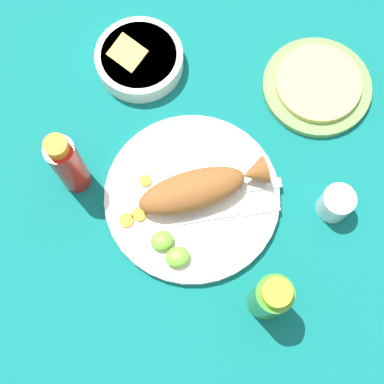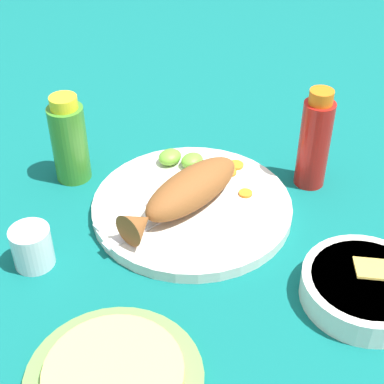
{
  "view_description": "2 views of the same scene",
  "coord_description": "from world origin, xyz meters",
  "px_view_note": "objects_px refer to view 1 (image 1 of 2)",
  "views": [
    {
      "loc": [
        0.08,
        0.26,
        0.9
      ],
      "look_at": [
        0.0,
        0.0,
        0.04
      ],
      "focal_mm": 50.0,
      "sensor_mm": 36.0,
      "label": 1
    },
    {
      "loc": [
        -0.52,
        -0.47,
        0.58
      ],
      "look_at": [
        0.0,
        0.0,
        0.04
      ],
      "focal_mm": 55.0,
      "sensor_mm": 36.0,
      "label": 2
    }
  ],
  "objects_px": {
    "hot_sauce_bottle_green": "(270,298)",
    "tortilla_plate": "(317,87)",
    "hot_sauce_bottle_red": "(68,164)",
    "guacamole_bowl": "(139,59)",
    "fork_near": "(236,188)",
    "main_plate": "(192,197)",
    "fried_fish": "(200,188)",
    "fork_far": "(234,213)",
    "salt_cup": "(335,204)"
  },
  "relations": [
    {
      "from": "fork_far",
      "to": "hot_sauce_bottle_green",
      "type": "relative_size",
      "value": 1.25
    },
    {
      "from": "main_plate",
      "to": "hot_sauce_bottle_red",
      "type": "height_order",
      "value": "hot_sauce_bottle_red"
    },
    {
      "from": "hot_sauce_bottle_red",
      "to": "hot_sauce_bottle_green",
      "type": "bearing_deg",
      "value": 129.64
    },
    {
      "from": "hot_sauce_bottle_red",
      "to": "salt_cup",
      "type": "relative_size",
      "value": 2.83
    },
    {
      "from": "main_plate",
      "to": "hot_sauce_bottle_green",
      "type": "height_order",
      "value": "hot_sauce_bottle_green"
    },
    {
      "from": "hot_sauce_bottle_green",
      "to": "tortilla_plate",
      "type": "height_order",
      "value": "hot_sauce_bottle_green"
    },
    {
      "from": "main_plate",
      "to": "fried_fish",
      "type": "relative_size",
      "value": 1.37
    },
    {
      "from": "main_plate",
      "to": "hot_sauce_bottle_green",
      "type": "bearing_deg",
      "value": 106.84
    },
    {
      "from": "fried_fish",
      "to": "salt_cup",
      "type": "bearing_deg",
      "value": 157.85
    },
    {
      "from": "fork_far",
      "to": "guacamole_bowl",
      "type": "height_order",
      "value": "guacamole_bowl"
    },
    {
      "from": "hot_sauce_bottle_red",
      "to": "main_plate",
      "type": "bearing_deg",
      "value": 153.65
    },
    {
      "from": "tortilla_plate",
      "to": "guacamole_bowl",
      "type": "bearing_deg",
      "value": -25.32
    },
    {
      "from": "main_plate",
      "to": "guacamole_bowl",
      "type": "xyz_separation_m",
      "value": [
        0.02,
        -0.28,
        0.01
      ]
    },
    {
      "from": "fork_near",
      "to": "tortilla_plate",
      "type": "xyz_separation_m",
      "value": [
        -0.21,
        -0.15,
        -0.01
      ]
    },
    {
      "from": "hot_sauce_bottle_green",
      "to": "guacamole_bowl",
      "type": "xyz_separation_m",
      "value": [
        0.08,
        -0.49,
        -0.05
      ]
    },
    {
      "from": "hot_sauce_bottle_red",
      "to": "guacamole_bowl",
      "type": "bearing_deg",
      "value": -131.05
    },
    {
      "from": "fried_fish",
      "to": "guacamole_bowl",
      "type": "distance_m",
      "value": 0.29
    },
    {
      "from": "fried_fish",
      "to": "fork_far",
      "type": "distance_m",
      "value": 0.07
    },
    {
      "from": "fork_near",
      "to": "fork_far",
      "type": "xyz_separation_m",
      "value": [
        0.02,
        0.04,
        0.0
      ]
    },
    {
      "from": "fried_fish",
      "to": "fork_near",
      "type": "xyz_separation_m",
      "value": [
        -0.06,
        0.01,
        -0.03
      ]
    },
    {
      "from": "fried_fish",
      "to": "fork_near",
      "type": "bearing_deg",
      "value": 170.41
    },
    {
      "from": "main_plate",
      "to": "fork_far",
      "type": "distance_m",
      "value": 0.08
    },
    {
      "from": "fried_fish",
      "to": "fork_near",
      "type": "distance_m",
      "value": 0.07
    },
    {
      "from": "fried_fish",
      "to": "hot_sauce_bottle_green",
      "type": "relative_size",
      "value": 1.5
    },
    {
      "from": "fork_near",
      "to": "tortilla_plate",
      "type": "distance_m",
      "value": 0.26
    },
    {
      "from": "hot_sauce_bottle_green",
      "to": "main_plate",
      "type": "bearing_deg",
      "value": -73.16
    },
    {
      "from": "fried_fish",
      "to": "tortilla_plate",
      "type": "height_order",
      "value": "fried_fish"
    },
    {
      "from": "fried_fish",
      "to": "fork_far",
      "type": "height_order",
      "value": "fried_fish"
    },
    {
      "from": "salt_cup",
      "to": "tortilla_plate",
      "type": "distance_m",
      "value": 0.23
    },
    {
      "from": "fork_near",
      "to": "hot_sauce_bottle_green",
      "type": "xyz_separation_m",
      "value": [
        0.01,
        0.2,
        0.05
      ]
    },
    {
      "from": "fork_near",
      "to": "fork_far",
      "type": "relative_size",
      "value": 1.0
    },
    {
      "from": "hot_sauce_bottle_green",
      "to": "fried_fish",
      "type": "bearing_deg",
      "value": -76.7
    },
    {
      "from": "main_plate",
      "to": "fork_near",
      "type": "distance_m",
      "value": 0.08
    },
    {
      "from": "fork_near",
      "to": "hot_sauce_bottle_red",
      "type": "height_order",
      "value": "hot_sauce_bottle_red"
    },
    {
      "from": "hot_sauce_bottle_green",
      "to": "salt_cup",
      "type": "distance_m",
      "value": 0.21
    },
    {
      "from": "hot_sauce_bottle_green",
      "to": "tortilla_plate",
      "type": "bearing_deg",
      "value": -122.71
    },
    {
      "from": "guacamole_bowl",
      "to": "fork_near",
      "type": "bearing_deg",
      "value": 107.89
    },
    {
      "from": "main_plate",
      "to": "salt_cup",
      "type": "height_order",
      "value": "salt_cup"
    },
    {
      "from": "fork_near",
      "to": "fork_far",
      "type": "distance_m",
      "value": 0.04
    },
    {
      "from": "main_plate",
      "to": "hot_sauce_bottle_red",
      "type": "bearing_deg",
      "value": -26.35
    },
    {
      "from": "tortilla_plate",
      "to": "hot_sauce_bottle_green",
      "type": "bearing_deg",
      "value": 57.29
    },
    {
      "from": "salt_cup",
      "to": "tortilla_plate",
      "type": "bearing_deg",
      "value": -104.01
    },
    {
      "from": "fried_fish",
      "to": "guacamole_bowl",
      "type": "relative_size",
      "value": 1.36
    },
    {
      "from": "hot_sauce_bottle_green",
      "to": "guacamole_bowl",
      "type": "distance_m",
      "value": 0.5
    },
    {
      "from": "hot_sauce_bottle_red",
      "to": "fork_near",
      "type": "bearing_deg",
      "value": 158.69
    },
    {
      "from": "main_plate",
      "to": "hot_sauce_bottle_green",
      "type": "xyz_separation_m",
      "value": [
        -0.06,
        0.21,
        0.06
      ]
    },
    {
      "from": "hot_sauce_bottle_red",
      "to": "guacamole_bowl",
      "type": "height_order",
      "value": "hot_sauce_bottle_red"
    },
    {
      "from": "guacamole_bowl",
      "to": "fork_far",
      "type": "bearing_deg",
      "value": 103.09
    },
    {
      "from": "fork_near",
      "to": "salt_cup",
      "type": "relative_size",
      "value": 3.11
    },
    {
      "from": "fork_near",
      "to": "fork_far",
      "type": "height_order",
      "value": "same"
    }
  ]
}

